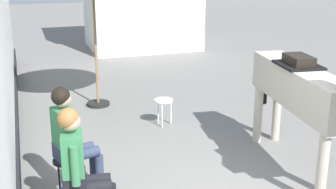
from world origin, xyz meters
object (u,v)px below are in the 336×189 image
(seated_visitor_far, at_px, (70,135))
(spare_stool_white, at_px, (164,103))
(saddled_horse_center, at_px, (305,90))
(seated_visitor_near, at_px, (80,164))

(seated_visitor_far, bearing_deg, spare_stool_white, 47.18)
(seated_visitor_far, distance_m, spare_stool_white, 2.62)
(saddled_horse_center, bearing_deg, seated_visitor_far, 173.68)
(spare_stool_white, bearing_deg, saddled_horse_center, -61.45)
(seated_visitor_far, xyz_separation_m, spare_stool_white, (1.76, 1.90, -0.38))
(saddled_horse_center, bearing_deg, seated_visitor_near, -170.94)
(seated_visitor_near, height_order, spare_stool_white, seated_visitor_near)
(seated_visitor_near, height_order, saddled_horse_center, saddled_horse_center)
(seated_visitor_near, xyz_separation_m, spare_stool_white, (1.76, 2.71, -0.38))
(seated_visitor_near, distance_m, spare_stool_white, 3.25)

